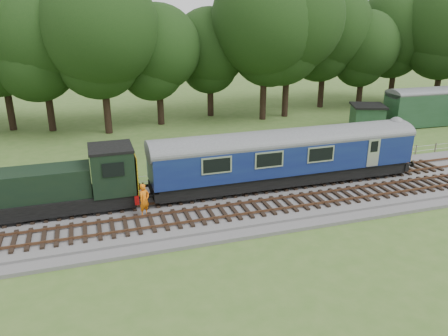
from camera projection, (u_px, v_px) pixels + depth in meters
name	position (u px, v px, depth m)	size (l,w,h in m)	color
ground	(226.00, 206.00, 27.18)	(120.00, 120.00, 0.00)	#3F6123
ballast	(226.00, 203.00, 27.12)	(70.00, 7.00, 0.35)	#4C4C4F
track_north	(220.00, 191.00, 28.29)	(67.20, 2.40, 0.21)	black
track_south	(235.00, 210.00, 25.60)	(67.20, 2.40, 0.21)	black
fence	(207.00, 181.00, 31.21)	(64.00, 0.12, 1.00)	#6B6054
tree_line	(163.00, 123.00, 46.88)	(70.00, 8.00, 18.00)	black
dmu_railcar	(286.00, 153.00, 28.85)	(18.05, 2.86, 3.88)	black
shunter_loco	(65.00, 186.00, 25.10)	(8.91, 2.60, 3.38)	black
worker	(144.00, 200.00, 24.83)	(0.71, 0.46, 1.94)	orange
shed	(367.00, 117.00, 43.91)	(4.10, 4.10, 2.59)	#1A3B20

